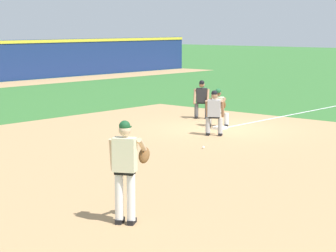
{
  "coord_description": "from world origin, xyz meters",
  "views": [
    {
      "loc": [
        -17.79,
        -13.16,
        3.48
      ],
      "look_at": [
        -6.89,
        -3.66,
        1.27
      ],
      "focal_mm": 70.0,
      "sensor_mm": 36.0,
      "label": 1
    }
  ],
  "objects_px": {
    "first_base_bag": "(220,128)",
    "umpire": "(202,98)",
    "baseball": "(203,147)",
    "first_baseman": "(218,106)",
    "pitcher": "(126,165)",
    "baserunner": "(214,111)"
  },
  "relations": [
    {
      "from": "baserunner",
      "to": "umpire",
      "type": "bearing_deg",
      "value": 44.01
    },
    {
      "from": "first_base_bag",
      "to": "baseball",
      "type": "distance_m",
      "value": 3.69
    },
    {
      "from": "baseball",
      "to": "first_baseman",
      "type": "relative_size",
      "value": 0.06
    },
    {
      "from": "first_base_bag",
      "to": "pitcher",
      "type": "bearing_deg",
      "value": -151.94
    },
    {
      "from": "first_base_bag",
      "to": "baserunner",
      "type": "bearing_deg",
      "value": -150.97
    },
    {
      "from": "baserunner",
      "to": "umpire",
      "type": "xyz_separation_m",
      "value": [
        2.83,
        2.73,
        0.0
      ]
    },
    {
      "from": "baseball",
      "to": "pitcher",
      "type": "bearing_deg",
      "value": -152.57
    },
    {
      "from": "first_baseman",
      "to": "baserunner",
      "type": "height_order",
      "value": "baserunner"
    },
    {
      "from": "pitcher",
      "to": "umpire",
      "type": "relative_size",
      "value": 1.27
    },
    {
      "from": "pitcher",
      "to": "first_baseman",
      "type": "distance_m",
      "value": 11.59
    },
    {
      "from": "pitcher",
      "to": "first_baseman",
      "type": "bearing_deg",
      "value": 28.71
    },
    {
      "from": "first_baseman",
      "to": "baserunner",
      "type": "distance_m",
      "value": 1.88
    },
    {
      "from": "pitcher",
      "to": "baserunner",
      "type": "relative_size",
      "value": 1.27
    },
    {
      "from": "first_baseman",
      "to": "baserunner",
      "type": "bearing_deg",
      "value": -147.24
    },
    {
      "from": "baseball",
      "to": "pitcher",
      "type": "xyz_separation_m",
      "value": [
        -6.58,
        -3.41,
        1.02
      ]
    },
    {
      "from": "first_baseman",
      "to": "umpire",
      "type": "height_order",
      "value": "umpire"
    },
    {
      "from": "baseball",
      "to": "first_baseman",
      "type": "height_order",
      "value": "first_baseman"
    },
    {
      "from": "umpire",
      "to": "first_baseman",
      "type": "bearing_deg",
      "value": -126.04
    },
    {
      "from": "pitcher",
      "to": "baserunner",
      "type": "height_order",
      "value": "pitcher"
    },
    {
      "from": "first_base_bag",
      "to": "umpire",
      "type": "distance_m",
      "value": 2.72
    },
    {
      "from": "pitcher",
      "to": "first_baseman",
      "type": "xyz_separation_m",
      "value": [
        10.16,
        5.56,
        -0.33
      ]
    },
    {
      "from": "first_baseman",
      "to": "baserunner",
      "type": "xyz_separation_m",
      "value": [
        -1.58,
        -1.02,
        0.06
      ]
    }
  ]
}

